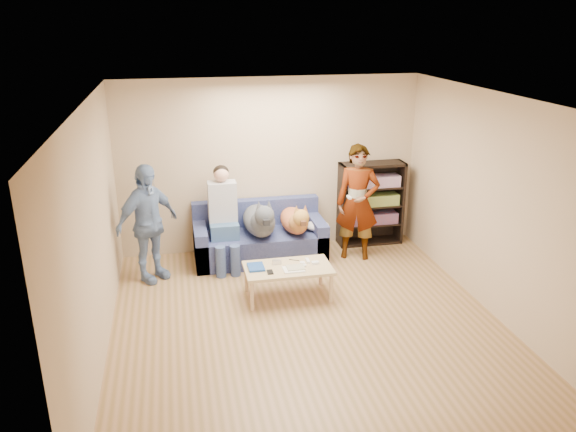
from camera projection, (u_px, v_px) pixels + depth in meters
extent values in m
plane|color=olive|center=(309.00, 327.00, 6.51)|extent=(5.00, 5.00, 0.00)
plane|color=white|center=(312.00, 101.00, 5.63)|extent=(5.00, 5.00, 0.00)
plane|color=tan|center=(270.00, 165.00, 8.38)|extent=(4.50, 0.00, 4.50)
plane|color=tan|center=(400.00, 348.00, 3.77)|extent=(4.50, 0.00, 4.50)
plane|color=tan|center=(94.00, 238.00, 5.64)|extent=(0.00, 5.00, 5.00)
plane|color=tan|center=(499.00, 208.00, 6.50)|extent=(0.00, 5.00, 5.00)
ellipsoid|color=#B4B4B9|center=(317.00, 226.00, 8.26)|extent=(0.36, 0.30, 0.12)
imported|color=gray|center=(358.00, 203.00, 8.13)|extent=(0.72, 0.59, 1.70)
imported|color=#7590BC|center=(147.00, 224.00, 7.43)|extent=(0.99, 0.90, 1.62)
cube|color=white|center=(349.00, 197.00, 7.86)|extent=(0.04, 0.12, 0.03)
cube|color=#1A4493|center=(256.00, 267.00, 7.04)|extent=(0.20, 0.26, 0.03)
cube|color=white|center=(293.00, 269.00, 6.99)|extent=(0.26, 0.20, 0.02)
cube|color=#ADA98A|center=(295.00, 267.00, 7.01)|extent=(0.22, 0.17, 0.01)
cube|color=silver|center=(277.00, 262.00, 7.15)|extent=(0.11, 0.06, 0.05)
cube|color=white|center=(308.00, 261.00, 7.22)|extent=(0.04, 0.13, 0.03)
cube|color=white|center=(315.00, 263.00, 7.16)|extent=(0.09, 0.06, 0.03)
cylinder|color=white|center=(304.00, 265.00, 7.09)|extent=(0.07, 0.07, 0.02)
cylinder|color=white|center=(302.00, 263.00, 7.17)|extent=(0.07, 0.07, 0.02)
cylinder|color=orange|center=(289.00, 272.00, 6.92)|extent=(0.13, 0.06, 0.01)
cylinder|color=black|center=(294.00, 260.00, 7.26)|extent=(0.13, 0.08, 0.01)
cube|color=black|center=(270.00, 272.00, 6.91)|extent=(0.07, 0.12, 0.02)
cube|color=#515B93|center=(260.00, 245.00, 8.28)|extent=(1.90, 0.85, 0.42)
cube|color=#515B93|center=(256.00, 212.00, 8.45)|extent=(1.90, 0.18, 0.40)
cube|color=#515B93|center=(201.00, 245.00, 8.09)|extent=(0.18, 0.85, 0.58)
cube|color=#515B93|center=(316.00, 236.00, 8.42)|extent=(0.18, 0.85, 0.58)
cube|color=#3C5D85|center=(224.00, 230.00, 8.00)|extent=(0.40, 0.38, 0.22)
cylinder|color=#425E91|center=(221.00, 263.00, 7.70)|extent=(0.14, 0.14, 0.47)
cylinder|color=#3A5681|center=(235.00, 261.00, 7.74)|extent=(0.14, 0.14, 0.47)
cube|color=#B9B9BE|center=(222.00, 202.00, 7.96)|extent=(0.40, 0.24, 0.58)
sphere|color=#DA9F83|center=(221.00, 174.00, 7.83)|extent=(0.21, 0.21, 0.21)
ellipsoid|color=black|center=(221.00, 172.00, 7.84)|extent=(0.22, 0.22, 0.19)
ellipsoid|color=#52555D|center=(259.00, 220.00, 8.11)|extent=(0.45, 0.94, 0.39)
sphere|color=#4C4F56|center=(263.00, 222.00, 7.78)|extent=(0.34, 0.34, 0.34)
sphere|color=#44484E|center=(264.00, 216.00, 7.57)|extent=(0.27, 0.27, 0.27)
cube|color=black|center=(266.00, 222.00, 7.47)|extent=(0.09, 0.13, 0.08)
cone|color=#53545E|center=(259.00, 205.00, 7.53)|extent=(0.09, 0.09, 0.13)
cone|color=#494C53|center=(269.00, 205.00, 7.56)|extent=(0.09, 0.09, 0.13)
cylinder|color=#494A53|center=(255.00, 213.00, 8.52)|extent=(0.05, 0.30, 0.18)
ellipsoid|color=#C2613B|center=(294.00, 220.00, 8.20)|extent=(0.38, 0.78, 0.33)
sphere|color=#BB6739|center=(298.00, 223.00, 7.90)|extent=(0.28, 0.28, 0.28)
sphere|color=#C28B3B|center=(301.00, 218.00, 7.71)|extent=(0.23, 0.23, 0.23)
cube|color=#502E1B|center=(303.00, 223.00, 7.61)|extent=(0.07, 0.11, 0.07)
cone|color=#AD7A35|center=(296.00, 209.00, 7.68)|extent=(0.07, 0.07, 0.11)
cone|color=#A86E33|center=(305.00, 209.00, 7.70)|extent=(0.07, 0.07, 0.11)
cylinder|color=#A56B32|center=(288.00, 214.00, 8.57)|extent=(0.04, 0.26, 0.15)
cube|color=tan|center=(288.00, 268.00, 7.08)|extent=(1.10, 0.60, 0.04)
cylinder|color=tan|center=(252.00, 296.00, 6.83)|extent=(0.05, 0.05, 0.38)
cylinder|color=tan|center=(331.00, 288.00, 7.02)|extent=(0.05, 0.05, 0.38)
cylinder|color=#D3B281|center=(246.00, 278.00, 7.29)|extent=(0.05, 0.05, 0.38)
cylinder|color=tan|center=(321.00, 272.00, 7.48)|extent=(0.05, 0.05, 0.38)
cube|color=black|center=(341.00, 206.00, 8.64)|extent=(0.04, 0.34, 1.30)
cube|color=black|center=(400.00, 202.00, 8.82)|extent=(0.04, 0.34, 1.30)
cube|color=black|center=(373.00, 164.00, 8.52)|extent=(1.00, 0.34, 0.04)
cube|color=black|center=(369.00, 241.00, 8.94)|extent=(1.00, 0.34, 0.04)
cube|color=black|center=(367.00, 200.00, 8.88)|extent=(1.00, 0.02, 1.30)
cube|color=black|center=(370.00, 223.00, 8.84)|extent=(0.94, 0.32, 0.03)
cube|color=black|center=(371.00, 205.00, 8.74)|extent=(0.94, 0.32, 0.02)
cube|color=black|center=(372.00, 187.00, 8.64)|extent=(0.94, 0.32, 0.02)
cube|color=#B23333|center=(370.00, 218.00, 8.79)|extent=(0.84, 0.24, 0.17)
cube|color=gold|center=(371.00, 200.00, 8.69)|extent=(0.84, 0.24, 0.17)
cube|color=#994C99|center=(372.00, 181.00, 8.59)|extent=(0.84, 0.24, 0.17)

